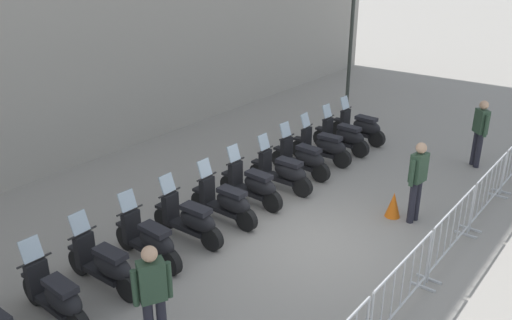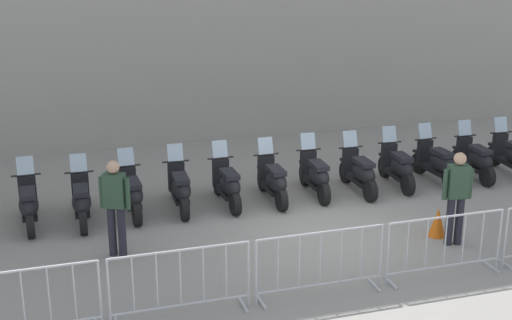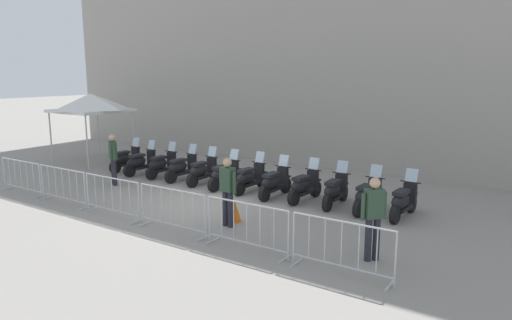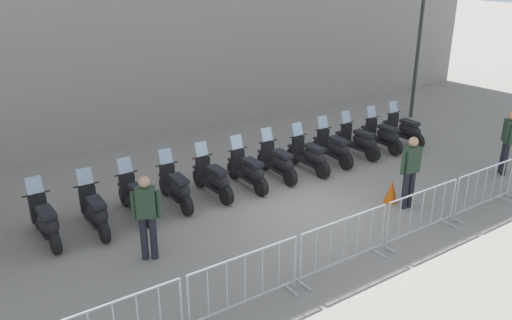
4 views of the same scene
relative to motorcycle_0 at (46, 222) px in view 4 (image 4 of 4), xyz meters
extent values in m
plane|color=gray|center=(5.34, -1.89, -0.45)|extent=(120.00, 120.00, 0.00)
cylinder|color=black|center=(-0.01, 0.70, -0.21)|extent=(0.15, 0.48, 0.48)
cylinder|color=black|center=(0.01, -0.54, -0.21)|extent=(0.15, 0.48, 0.48)
cube|color=black|center=(0.00, 0.08, -0.17)|extent=(0.30, 0.87, 0.10)
ellipsoid|color=black|center=(0.00, -0.20, 0.07)|extent=(0.37, 0.85, 0.40)
cube|color=black|center=(0.00, -0.17, 0.29)|extent=(0.29, 0.60, 0.10)
cube|color=black|center=(-0.01, 0.51, 0.10)|extent=(0.34, 0.15, 0.60)
cylinder|color=black|center=(-0.01, 0.51, 0.43)|extent=(0.56, 0.05, 0.04)
cube|color=silver|center=(-0.01, 0.56, 0.61)|extent=(0.32, 0.15, 0.35)
cube|color=black|center=(-0.01, 0.70, 0.06)|extent=(0.21, 0.32, 0.06)
cylinder|color=black|center=(1.00, 0.57, -0.21)|extent=(0.16, 0.49, 0.48)
cylinder|color=black|center=(0.95, -0.67, -0.21)|extent=(0.16, 0.49, 0.48)
cube|color=black|center=(0.97, -0.05, -0.17)|extent=(0.32, 0.88, 0.10)
ellipsoid|color=black|center=(0.96, -0.33, 0.07)|extent=(0.39, 0.85, 0.40)
cube|color=black|center=(0.96, -0.30, 0.29)|extent=(0.30, 0.61, 0.10)
cube|color=black|center=(0.99, 0.39, 0.10)|extent=(0.35, 0.15, 0.60)
cylinder|color=black|center=(0.99, 0.39, 0.43)|extent=(0.56, 0.06, 0.04)
cube|color=silver|center=(0.99, 0.44, 0.61)|extent=(0.33, 0.15, 0.35)
cube|color=black|center=(1.00, 0.57, 0.06)|extent=(0.21, 0.33, 0.06)
cylinder|color=black|center=(1.93, 0.69, -0.21)|extent=(0.15, 0.48, 0.48)
cylinder|color=black|center=(1.96, -0.55, -0.21)|extent=(0.15, 0.48, 0.48)
cube|color=black|center=(1.95, 0.07, -0.17)|extent=(0.30, 0.87, 0.10)
ellipsoid|color=black|center=(1.95, -0.21, 0.07)|extent=(0.38, 0.85, 0.40)
cube|color=black|center=(1.95, -0.18, 0.29)|extent=(0.29, 0.61, 0.10)
cube|color=black|center=(1.94, 0.51, 0.10)|extent=(0.34, 0.15, 0.60)
cylinder|color=black|center=(1.94, 0.51, 0.43)|extent=(0.56, 0.05, 0.04)
cube|color=silver|center=(1.94, 0.56, 0.61)|extent=(0.32, 0.15, 0.35)
cube|color=black|center=(1.93, 0.69, 0.06)|extent=(0.21, 0.32, 0.06)
cylinder|color=black|center=(2.95, 0.69, -0.21)|extent=(0.17, 0.49, 0.48)
cylinder|color=black|center=(2.89, -0.55, -0.21)|extent=(0.17, 0.49, 0.48)
cube|color=black|center=(2.92, 0.07, -0.17)|extent=(0.33, 0.88, 0.10)
ellipsoid|color=black|center=(2.91, -0.21, 0.07)|extent=(0.40, 0.86, 0.40)
cube|color=black|center=(2.91, -0.18, 0.29)|extent=(0.31, 0.61, 0.10)
cube|color=black|center=(2.94, 0.51, 0.10)|extent=(0.35, 0.16, 0.60)
cylinder|color=black|center=(2.94, 0.51, 0.43)|extent=(0.56, 0.07, 0.04)
cube|color=silver|center=(2.95, 0.56, 0.61)|extent=(0.33, 0.16, 0.35)
cube|color=black|center=(2.95, 0.69, 0.06)|extent=(0.22, 0.33, 0.06)
cylinder|color=black|center=(3.88, 0.65, -0.21)|extent=(0.15, 0.48, 0.48)
cylinder|color=black|center=(3.90, -0.59, -0.21)|extent=(0.15, 0.48, 0.48)
cube|color=black|center=(3.89, 0.03, -0.17)|extent=(0.29, 0.87, 0.10)
ellipsoid|color=black|center=(3.90, -0.25, 0.07)|extent=(0.37, 0.85, 0.40)
cube|color=black|center=(3.90, -0.21, 0.29)|extent=(0.29, 0.60, 0.10)
cube|color=black|center=(3.89, 0.47, 0.10)|extent=(0.34, 0.15, 0.60)
cylinder|color=black|center=(3.89, 0.47, 0.43)|extent=(0.56, 0.04, 0.04)
cube|color=silver|center=(3.89, 0.52, 0.61)|extent=(0.32, 0.14, 0.35)
cube|color=black|center=(3.88, 0.65, 0.06)|extent=(0.20, 0.32, 0.06)
cylinder|color=black|center=(4.87, 0.59, -0.21)|extent=(0.15, 0.48, 0.48)
cylinder|color=black|center=(4.86, -0.65, -0.21)|extent=(0.15, 0.48, 0.48)
cube|color=black|center=(4.87, -0.03, -0.17)|extent=(0.29, 0.87, 0.10)
ellipsoid|color=black|center=(4.86, -0.31, 0.07)|extent=(0.37, 0.84, 0.40)
cube|color=black|center=(4.86, -0.27, 0.29)|extent=(0.29, 0.60, 0.10)
cube|color=black|center=(4.87, 0.41, 0.10)|extent=(0.34, 0.14, 0.60)
cylinder|color=black|center=(4.87, 0.41, 0.43)|extent=(0.56, 0.04, 0.04)
cube|color=silver|center=(4.87, 0.46, 0.61)|extent=(0.32, 0.14, 0.35)
cube|color=black|center=(4.87, 0.59, 0.06)|extent=(0.20, 0.32, 0.06)
cylinder|color=black|center=(5.87, 0.65, -0.21)|extent=(0.16, 0.49, 0.48)
cylinder|color=black|center=(5.81, -0.59, -0.21)|extent=(0.16, 0.49, 0.48)
cube|color=black|center=(5.84, 0.03, -0.17)|extent=(0.32, 0.88, 0.10)
ellipsoid|color=black|center=(5.83, -0.25, 0.07)|extent=(0.40, 0.86, 0.40)
cube|color=black|center=(5.83, -0.21, 0.29)|extent=(0.31, 0.61, 0.10)
cube|color=black|center=(5.86, 0.47, 0.10)|extent=(0.35, 0.16, 0.60)
cylinder|color=black|center=(5.86, 0.47, 0.43)|extent=(0.56, 0.06, 0.04)
cube|color=silver|center=(5.87, 0.52, 0.61)|extent=(0.33, 0.16, 0.35)
cube|color=black|center=(5.87, 0.65, 0.06)|extent=(0.22, 0.33, 0.06)
cylinder|color=black|center=(6.82, 0.55, -0.21)|extent=(0.14, 0.48, 0.48)
cylinder|color=black|center=(6.81, -0.69, -0.21)|extent=(0.14, 0.48, 0.48)
cube|color=black|center=(6.81, -0.07, -0.17)|extent=(0.29, 0.87, 0.10)
ellipsoid|color=black|center=(6.81, -0.35, 0.07)|extent=(0.37, 0.84, 0.40)
cube|color=black|center=(6.81, -0.32, 0.29)|extent=(0.29, 0.60, 0.10)
cube|color=black|center=(6.82, 0.36, 0.10)|extent=(0.34, 0.14, 0.60)
cylinder|color=black|center=(6.82, 0.36, 0.43)|extent=(0.56, 0.04, 0.04)
cube|color=silver|center=(6.82, 0.41, 0.61)|extent=(0.32, 0.14, 0.35)
cube|color=black|center=(6.82, 0.55, 0.06)|extent=(0.20, 0.32, 0.06)
cylinder|color=black|center=(7.83, 0.64, -0.21)|extent=(0.17, 0.49, 0.48)
cylinder|color=black|center=(7.74, -0.60, -0.21)|extent=(0.17, 0.49, 0.48)
cube|color=black|center=(7.79, 0.02, -0.17)|extent=(0.34, 0.89, 0.10)
ellipsoid|color=black|center=(7.77, -0.26, 0.07)|extent=(0.42, 0.86, 0.40)
cube|color=black|center=(7.77, -0.23, 0.29)|extent=(0.32, 0.62, 0.10)
cube|color=black|center=(7.82, 0.45, 0.10)|extent=(0.35, 0.16, 0.60)
cylinder|color=black|center=(7.82, 0.45, 0.43)|extent=(0.56, 0.08, 0.04)
cube|color=silver|center=(7.82, 0.50, 0.61)|extent=(0.33, 0.16, 0.35)
cube|color=black|center=(7.83, 0.64, 0.06)|extent=(0.22, 0.33, 0.06)
cylinder|color=black|center=(8.73, 0.65, -0.21)|extent=(0.16, 0.49, 0.48)
cylinder|color=black|center=(8.79, -0.59, -0.21)|extent=(0.16, 0.49, 0.48)
cube|color=black|center=(8.76, 0.03, -0.17)|extent=(0.32, 0.88, 0.10)
ellipsoid|color=black|center=(8.78, -0.25, 0.07)|extent=(0.40, 0.86, 0.40)
cube|color=black|center=(8.77, -0.22, 0.29)|extent=(0.31, 0.61, 0.10)
cube|color=black|center=(8.74, 0.46, 0.10)|extent=(0.35, 0.16, 0.60)
cylinder|color=black|center=(8.74, 0.46, 0.43)|extent=(0.56, 0.06, 0.04)
cube|color=silver|center=(8.74, 0.51, 0.61)|extent=(0.33, 0.16, 0.35)
cube|color=black|center=(8.73, 0.65, 0.06)|extent=(0.22, 0.33, 0.06)
cylinder|color=black|center=(9.77, 0.62, -0.21)|extent=(0.16, 0.49, 0.48)
cylinder|color=black|center=(9.70, -0.62, -0.21)|extent=(0.16, 0.49, 0.48)
cube|color=black|center=(9.74, 0.00, -0.17)|extent=(0.32, 0.88, 0.10)
ellipsoid|color=black|center=(9.72, -0.28, 0.07)|extent=(0.40, 0.86, 0.40)
cube|color=black|center=(9.72, -0.25, 0.29)|extent=(0.31, 0.61, 0.10)
cube|color=black|center=(9.76, 0.43, 0.10)|extent=(0.35, 0.16, 0.60)
cylinder|color=black|center=(9.76, 0.43, 0.43)|extent=(0.56, 0.06, 0.04)
cube|color=silver|center=(9.76, 0.48, 0.61)|extent=(0.33, 0.16, 0.35)
cube|color=black|center=(9.77, 0.62, 0.06)|extent=(0.22, 0.33, 0.06)
cylinder|color=black|center=(10.75, 0.62, -0.21)|extent=(0.17, 0.49, 0.48)
cylinder|color=black|center=(10.67, -0.62, -0.21)|extent=(0.17, 0.49, 0.48)
cube|color=black|center=(10.71, 0.00, -0.17)|extent=(0.33, 0.88, 0.10)
ellipsoid|color=black|center=(10.69, -0.28, 0.07)|extent=(0.41, 0.86, 0.40)
cube|color=black|center=(10.69, -0.25, 0.29)|extent=(0.32, 0.62, 0.10)
cube|color=black|center=(10.74, 0.43, 0.10)|extent=(0.35, 0.16, 0.60)
cylinder|color=black|center=(10.74, 0.43, 0.43)|extent=(0.56, 0.07, 0.04)
cube|color=silver|center=(10.74, 0.48, 0.61)|extent=(0.33, 0.16, 0.35)
cube|color=black|center=(10.75, 0.62, 0.06)|extent=(0.22, 0.33, 0.06)
cylinder|color=#B2B5B7|center=(0.94, -4.14, 0.07)|extent=(0.04, 0.04, 1.05)
cylinder|color=#B2B5B7|center=(-0.08, -4.14, 0.60)|extent=(2.05, 0.05, 0.04)
cylinder|color=#B2B5B7|center=(0.26, -4.14, 0.16)|extent=(0.02, 0.02, 0.87)
cylinder|color=#B2B5B7|center=(0.60, -4.14, 0.16)|extent=(0.02, 0.02, 0.87)
cube|color=#B2B5B7|center=(3.02, -4.15, -0.43)|extent=(0.04, 0.44, 0.04)
cylinder|color=#B2B5B7|center=(1.06, -4.14, 0.07)|extent=(0.04, 0.04, 1.05)
cylinder|color=#B2B5B7|center=(3.10, -4.16, 0.07)|extent=(0.04, 0.04, 1.05)
cylinder|color=#B2B5B7|center=(2.08, -4.15, 0.60)|extent=(2.05, 0.05, 0.04)
cylinder|color=#B2B5B7|center=(2.08, -4.15, -0.27)|extent=(2.05, 0.05, 0.04)
cylinder|color=#B2B5B7|center=(1.40, -4.15, 0.16)|extent=(0.02, 0.02, 0.87)
cylinder|color=#B2B5B7|center=(1.74, -4.15, 0.16)|extent=(0.02, 0.02, 0.87)
cylinder|color=#B2B5B7|center=(2.08, -4.15, 0.16)|extent=(0.02, 0.02, 0.87)
cylinder|color=#B2B5B7|center=(2.42, -4.15, 0.16)|extent=(0.02, 0.02, 0.87)
cylinder|color=#B2B5B7|center=(2.76, -4.15, 0.16)|extent=(0.02, 0.02, 0.87)
cube|color=#B2B5B7|center=(3.31, -4.16, -0.43)|extent=(0.04, 0.44, 0.04)
cube|color=#B2B5B7|center=(5.19, -4.17, -0.43)|extent=(0.04, 0.44, 0.04)
cylinder|color=#B2B5B7|center=(3.22, -4.16, 0.07)|extent=(0.04, 0.04, 1.05)
cylinder|color=#B2B5B7|center=(5.27, -4.17, 0.07)|extent=(0.04, 0.04, 1.05)
cylinder|color=#B2B5B7|center=(4.25, -4.16, 0.60)|extent=(2.05, 0.05, 0.04)
cylinder|color=#B2B5B7|center=(4.25, -4.16, -0.27)|extent=(2.05, 0.05, 0.04)
cylinder|color=#B2B5B7|center=(3.57, -4.16, 0.16)|extent=(0.02, 0.02, 0.87)
cylinder|color=#B2B5B7|center=(3.91, -4.16, 0.16)|extent=(0.02, 0.02, 0.87)
cylinder|color=#B2B5B7|center=(4.25, -4.16, 0.16)|extent=(0.02, 0.02, 0.87)
cylinder|color=#B2B5B7|center=(4.59, -4.16, 0.16)|extent=(0.02, 0.02, 0.87)
cylinder|color=#B2B5B7|center=(4.93, -4.17, 0.16)|extent=(0.02, 0.02, 0.87)
cube|color=#B2B5B7|center=(5.47, -4.17, -0.43)|extent=(0.04, 0.44, 0.04)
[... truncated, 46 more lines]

